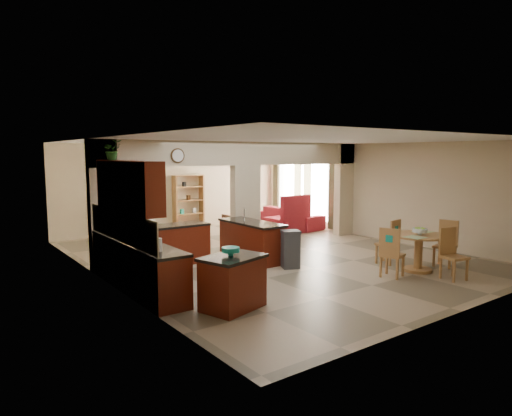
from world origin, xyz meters
TOP-DOWN VIEW (x-y plane):
  - floor at (0.00, 0.00)m, footprint 10.00×10.00m
  - ceiling at (0.00, 0.00)m, footprint 10.00×10.00m
  - wall_back at (0.00, 5.00)m, footprint 8.00×0.00m
  - wall_front at (0.00, -5.00)m, footprint 8.00×0.00m
  - wall_left at (-4.00, 0.00)m, footprint 0.00×10.00m
  - wall_right at (4.00, 0.00)m, footprint 0.00×10.00m
  - partition_left_pier at (-3.70, 1.00)m, footprint 0.60×0.25m
  - partition_center_pier at (0.00, 1.00)m, footprint 0.80×0.25m
  - partition_right_pier at (3.70, 1.00)m, footprint 0.60×0.25m
  - partition_header at (0.00, 1.00)m, footprint 8.00×0.25m
  - kitchen_counter at (-3.26, -0.25)m, footprint 2.52×3.29m
  - upper_cabinets at (-3.82, -0.80)m, footprint 0.35×2.40m
  - peninsula at (-0.60, -0.11)m, footprint 0.70×1.85m
  - wall_clock at (-2.00, 0.85)m, footprint 0.34×0.03m
  - rug at (1.20, 2.10)m, footprint 1.60×1.30m
  - fireplace at (-1.60, 4.83)m, footprint 1.60×0.35m
  - shelving_unit at (0.35, 4.82)m, footprint 1.00×0.32m
  - window_a at (3.97, 2.30)m, footprint 0.02×0.90m
  - window_b at (3.97, 4.00)m, footprint 0.02×0.90m
  - glazed_door at (3.97, 3.15)m, footprint 0.02×0.70m
  - drape_a_left at (3.93, 1.70)m, footprint 0.10×0.28m
  - drape_a_right at (3.93, 2.90)m, footprint 0.10×0.28m
  - drape_b_left at (3.93, 3.40)m, footprint 0.10×0.28m
  - drape_b_right at (3.93, 4.60)m, footprint 0.10×0.28m
  - ceiling_fan at (1.50, 3.00)m, footprint 1.00×1.00m
  - kitchen_island at (-2.86, -2.72)m, footprint 1.16×0.97m
  - teal_bowl at (-2.87, -2.68)m, footprint 0.29×0.29m
  - trash_can at (-0.38, -1.26)m, footprint 0.46×0.43m
  - dining_table at (1.63, -3.07)m, footprint 1.17×1.17m
  - fruit_bowl at (1.58, -3.12)m, footprint 0.30×0.30m
  - sofa at (3.30, 3.03)m, footprint 2.43×1.12m
  - chaise at (2.57, 2.34)m, footprint 1.29×1.09m
  - armchair at (0.73, 2.31)m, footprint 0.85×0.87m
  - ottoman at (1.37, 1.76)m, footprint 0.63×0.63m
  - plant at (-3.82, -0.04)m, footprint 0.37×0.32m
  - chair_north at (1.68, -2.33)m, footprint 0.48×0.48m
  - chair_east at (2.54, -3.17)m, footprint 0.50×0.50m
  - chair_south at (1.65, -3.80)m, footprint 0.50×0.50m
  - chair_west at (0.73, -3.06)m, footprint 0.53×0.53m

SIDE VIEW (x-z plane):
  - floor at x=0.00m, z-range 0.00..0.00m
  - rug at x=1.20m, z-range 0.00..0.01m
  - ottoman at x=1.37m, z-range 0.00..0.44m
  - chaise at x=2.57m, z-range 0.00..0.48m
  - sofa at x=3.30m, z-range 0.00..0.69m
  - armchair at x=0.73m, z-range 0.00..0.75m
  - trash_can at x=-0.38m, z-range 0.00..0.77m
  - kitchen_island at x=-2.86m, z-range 0.00..0.87m
  - peninsula at x=-0.60m, z-range 0.00..0.91m
  - kitchen_counter at x=-3.26m, z-range -0.27..1.20m
  - dining_table at x=1.63m, z-range 0.13..0.92m
  - chair_north at x=1.68m, z-range 0.04..1.07m
  - chair_east at x=2.54m, z-range 0.04..1.07m
  - chair_south at x=1.65m, z-range 0.04..1.07m
  - chair_west at x=0.73m, z-range 0.04..1.07m
  - fireplace at x=-1.60m, z-range 0.01..1.21m
  - fruit_bowl at x=1.58m, z-range 0.79..0.95m
  - shelving_unit at x=0.35m, z-range 0.00..1.80m
  - teal_bowl at x=-2.87m, z-range 0.87..1.00m
  - glazed_door at x=3.97m, z-range 0.00..2.10m
  - partition_center_pier at x=0.00m, z-range 0.00..2.20m
  - drape_a_left at x=3.93m, z-range 0.05..2.35m
  - drape_a_right at x=3.93m, z-range 0.05..2.35m
  - drape_b_left at x=3.93m, z-range 0.05..2.35m
  - drape_b_right at x=3.93m, z-range 0.05..2.35m
  - window_a at x=3.97m, z-range 0.25..2.15m
  - window_b at x=3.97m, z-range 0.25..2.15m
  - partition_left_pier at x=-3.70m, z-range 0.00..2.80m
  - partition_right_pier at x=3.70m, z-range 0.00..2.80m
  - wall_back at x=0.00m, z-range -2.60..5.40m
  - wall_front at x=0.00m, z-range -2.60..5.40m
  - wall_left at x=-4.00m, z-range -3.60..6.40m
  - wall_right at x=4.00m, z-range -3.60..6.40m
  - upper_cabinets at x=-3.82m, z-range 1.47..2.37m
  - wall_clock at x=-2.00m, z-range 2.28..2.62m
  - partition_header at x=0.00m, z-range 2.20..2.80m
  - ceiling_fan at x=1.50m, z-range 2.51..2.61m
  - plant at x=-3.82m, z-range 2.37..2.75m
  - ceiling at x=0.00m, z-range 2.80..2.80m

